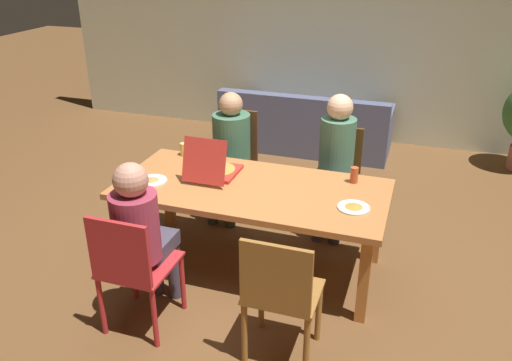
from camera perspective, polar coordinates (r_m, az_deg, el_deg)
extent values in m
plane|color=brown|center=(4.31, -0.43, -9.31)|extent=(20.00, 20.00, 0.00)
cube|color=beige|center=(6.85, 8.95, 16.18)|extent=(7.53, 0.12, 2.80)
cube|color=#BF753E|center=(3.96, -0.46, -0.97)|extent=(2.06, 0.96, 0.05)
cube|color=#C57839|center=(4.20, -14.44, -5.76)|extent=(0.07, 0.07, 0.67)
cube|color=#C57839|center=(3.65, 11.79, -10.69)|extent=(0.07, 0.07, 0.67)
cube|color=#C57839|center=(4.78, -9.59, -1.31)|extent=(0.07, 0.07, 0.67)
cube|color=#C57839|center=(4.30, 13.21, -4.85)|extent=(0.07, 0.07, 0.67)
cylinder|color=brown|center=(4.61, 10.16, -3.96)|extent=(0.05, 0.05, 0.45)
cylinder|color=brown|center=(4.66, 5.94, -3.34)|extent=(0.05, 0.05, 0.45)
cylinder|color=brown|center=(4.95, 10.88, -1.89)|extent=(0.05, 0.05, 0.45)
cylinder|color=brown|center=(5.00, 6.95, -1.33)|extent=(0.05, 0.05, 0.45)
cube|color=brown|center=(4.69, 8.67, -0.04)|extent=(0.41, 0.45, 0.02)
cube|color=brown|center=(4.80, 9.31, 3.42)|extent=(0.39, 0.03, 0.43)
cylinder|color=#3B384C|center=(4.54, 8.74, -4.23)|extent=(0.10, 0.10, 0.47)
cylinder|color=#3B384C|center=(4.56, 6.89, -3.95)|extent=(0.10, 0.10, 0.47)
cube|color=#3B384C|center=(4.53, 8.36, -0.12)|extent=(0.27, 0.30, 0.11)
cylinder|color=#4A7B60|center=(4.57, 8.93, 3.62)|extent=(0.30, 0.30, 0.52)
sphere|color=beige|center=(4.45, 9.24, 7.96)|extent=(0.22, 0.22, 0.22)
cylinder|color=#B9292D|center=(3.95, -13.32, -9.75)|extent=(0.04, 0.04, 0.45)
cylinder|color=#B9292D|center=(3.78, -8.09, -11.02)|extent=(0.04, 0.04, 0.45)
cylinder|color=#B9292D|center=(3.68, -16.63, -13.09)|extent=(0.04, 0.04, 0.45)
cylinder|color=#B9292D|center=(3.50, -11.10, -14.69)|extent=(0.04, 0.04, 0.45)
cube|color=#B9292D|center=(3.58, -12.64, -9.05)|extent=(0.45, 0.46, 0.02)
cube|color=#B9292D|center=(3.31, -14.88, -7.70)|extent=(0.42, 0.03, 0.44)
cylinder|color=#433E4E|center=(3.96, -10.98, -9.16)|extent=(0.10, 0.10, 0.47)
cylinder|color=#433E4E|center=(3.90, -9.00, -9.62)|extent=(0.10, 0.10, 0.47)
cube|color=#433E4E|center=(3.67, -11.42, -6.92)|extent=(0.28, 0.33, 0.11)
cylinder|color=#9C344B|center=(3.43, -13.10, -4.99)|extent=(0.31, 0.31, 0.47)
sphere|color=tan|center=(3.28, -13.66, 0.05)|extent=(0.22, 0.22, 0.22)
cylinder|color=brown|center=(4.84, -1.38, -2.08)|extent=(0.04, 0.04, 0.45)
cylinder|color=brown|center=(4.95, -5.15, -1.49)|extent=(0.04, 0.04, 0.45)
cylinder|color=brown|center=(5.12, -0.11, -0.44)|extent=(0.04, 0.04, 0.45)
cylinder|color=brown|center=(5.23, -3.70, 0.08)|extent=(0.04, 0.04, 0.45)
cube|color=brown|center=(4.93, -2.64, 1.52)|extent=(0.41, 0.40, 0.02)
cube|color=brown|center=(4.99, -1.95, 5.06)|extent=(0.39, 0.03, 0.50)
cylinder|color=#32423D|center=(4.75, -2.92, -2.52)|extent=(0.10, 0.10, 0.47)
cylinder|color=#32423D|center=(4.81, -4.84, -2.21)|extent=(0.10, 0.10, 0.47)
cube|color=#32423D|center=(4.77, -3.34, 1.45)|extent=(0.31, 0.32, 0.11)
cylinder|color=#406F53|center=(4.82, -2.71, 4.67)|extent=(0.35, 0.35, 0.46)
sphere|color=tan|center=(4.72, -2.79, 8.40)|extent=(0.22, 0.22, 0.22)
cylinder|color=#9A662D|center=(3.59, 0.59, -12.98)|extent=(0.04, 0.04, 0.45)
cylinder|color=#9A662D|center=(3.51, 6.91, -14.16)|extent=(0.04, 0.04, 0.45)
cylinder|color=#9A662D|center=(3.34, -1.29, -16.40)|extent=(0.04, 0.04, 0.45)
cylinder|color=#9A662D|center=(3.26, 5.57, -17.80)|extent=(0.04, 0.04, 0.45)
cube|color=#9A662D|center=(3.27, 3.03, -12.13)|extent=(0.45, 0.40, 0.02)
cube|color=#9A662D|center=(2.99, 2.16, -10.68)|extent=(0.43, 0.03, 0.44)
cube|color=red|center=(4.18, -4.41, 0.99)|extent=(0.35, 0.35, 0.03)
cylinder|color=#C29140|center=(4.17, -4.41, 1.24)|extent=(0.31, 0.31, 0.01)
cube|color=red|center=(3.92, -5.74, 2.14)|extent=(0.35, 0.10, 0.34)
cylinder|color=white|center=(3.70, 10.70, -2.95)|extent=(0.23, 0.23, 0.01)
cone|color=orange|center=(3.69, 10.71, -2.75)|extent=(0.13, 0.13, 0.02)
cylinder|color=white|center=(4.11, -11.37, -0.02)|extent=(0.23, 0.23, 0.01)
cone|color=tan|center=(4.10, -11.39, 0.16)|extent=(0.11, 0.11, 0.02)
cylinder|color=#E3CA61|center=(4.54, -7.92, 3.43)|extent=(0.07, 0.07, 0.11)
cylinder|color=#BD4F2F|center=(4.06, 10.75, 0.60)|extent=(0.06, 0.06, 0.13)
cube|color=slate|center=(6.63, 5.54, 5.25)|extent=(2.07, 0.80, 0.39)
cube|color=slate|center=(6.21, 4.98, 7.56)|extent=(2.07, 0.16, 0.37)
cube|color=slate|center=(6.79, -2.14, 8.38)|extent=(0.20, 0.76, 0.18)
cube|color=slate|center=(6.40, 13.86, 6.60)|extent=(0.20, 0.76, 0.18)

